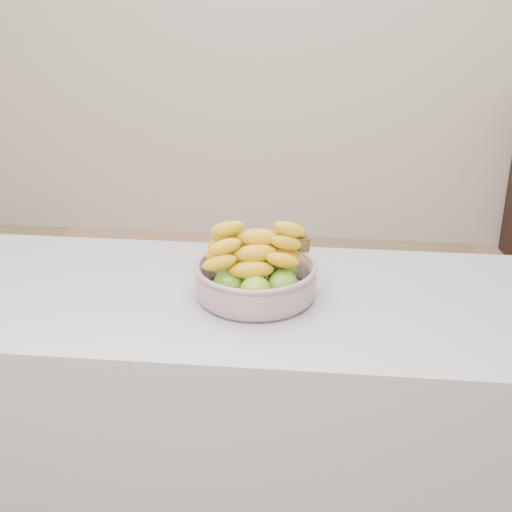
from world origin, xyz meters
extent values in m
plane|color=tan|center=(0.00, 0.00, 0.00)|extent=(4.00, 4.00, 0.00)
cube|color=beige|center=(0.00, 2.00, 1.35)|extent=(4.00, 0.05, 2.70)
cube|color=#A5A5AE|center=(0.00, -0.58, 0.45)|extent=(2.00, 0.60, 0.90)
cylinder|color=#A9BACB|center=(0.21, -0.58, 0.91)|extent=(0.24, 0.24, 0.01)
torus|color=#A9BACB|center=(0.21, -0.58, 0.97)|extent=(0.28, 0.28, 0.01)
sphere|color=#509119|center=(0.21, -0.65, 0.95)|extent=(0.07, 0.07, 0.07)
sphere|color=#509119|center=(0.27, -0.61, 0.95)|extent=(0.07, 0.07, 0.07)
sphere|color=#509119|center=(0.26, -0.54, 0.95)|extent=(0.07, 0.07, 0.07)
sphere|color=#509119|center=(0.20, -0.51, 0.95)|extent=(0.07, 0.07, 0.07)
sphere|color=#509119|center=(0.15, -0.55, 0.95)|extent=(0.07, 0.07, 0.07)
sphere|color=#509119|center=(0.15, -0.62, 0.95)|extent=(0.07, 0.07, 0.07)
ellipsoid|color=yellow|center=(0.20, -0.62, 0.99)|extent=(0.18, 0.07, 0.04)
ellipsoid|color=yellow|center=(0.20, -0.58, 0.99)|extent=(0.18, 0.05, 0.04)
ellipsoid|color=yellow|center=(0.20, -0.54, 0.99)|extent=(0.17, 0.05, 0.04)
ellipsoid|color=yellow|center=(0.21, -0.60, 1.02)|extent=(0.18, 0.09, 0.04)
ellipsoid|color=yellow|center=(0.21, -0.55, 1.02)|extent=(0.18, 0.06, 0.04)
ellipsoid|color=yellow|center=(0.21, -0.58, 1.04)|extent=(0.18, 0.05, 0.04)
cylinder|color=#463516|center=(0.31, -0.57, 1.03)|extent=(0.03, 0.03, 0.03)
camera|label=1|loc=(0.36, -2.02, 1.64)|focal=50.00mm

